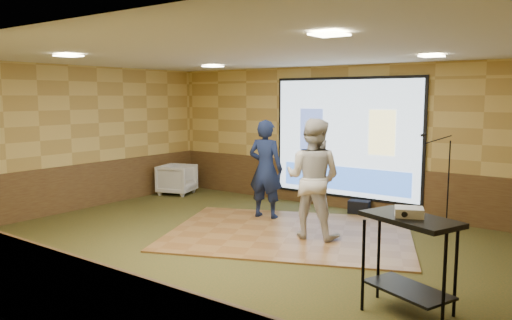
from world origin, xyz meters
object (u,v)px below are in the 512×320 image
Objects in this scene: av_table at (410,244)px; mic_stand at (444,201)px; projector_screen at (345,139)px; dance_floor at (290,233)px; player_right at (313,178)px; duffel_bag at (359,207)px; banquet_chair at (177,179)px; player_left at (266,169)px; projector at (409,212)px.

av_table is 4.02m from mic_stand.
projector_screen reaches higher than av_table.
projector_screen reaches higher than dance_floor.
player_right is 1.83× the size of av_table.
av_table is 0.63× the size of mic_stand.
mic_stand is 1.74m from duffel_bag.
mic_stand reaches higher than banquet_chair.
mic_stand is 6.16m from banquet_chair.
player_right is 2.48× the size of banquet_chair.
dance_floor is at bearing 144.85° from av_table.
projector_screen is at bearing 123.86° from av_table.
projector is (3.69, -2.59, 0.16)m from player_left.
dance_floor is 2.15× the size of player_left.
player_right reaches higher than dance_floor.
dance_floor is 1.10m from player_right.
player_left reaches higher than projector.
projector is (2.73, -1.94, 1.12)m from dance_floor.
projector is at bearing -56.36° from projector_screen.
duffel_bag is at bearing 158.16° from mic_stand.
projector_screen is 1.94m from player_left.
av_table reaches higher than dance_floor.
projector_screen is 3.06× the size of av_table.
projector_screen is 11.30× the size of projector.
banquet_chair is (-6.86, 3.33, -0.42)m from av_table.
banquet_chair is at bearing 161.22° from dance_floor.
dance_floor is at bearing 135.39° from player_left.
av_table is 1.36× the size of banquet_chair.
projector_screen is 2.44m from player_right.
dance_floor is 3.77× the size of av_table.
dance_floor is 9.79× the size of duffel_bag.
dance_floor is (0.11, -2.32, -1.46)m from projector_screen.
player_left is 1.57m from player_right.
player_left is at bearing -33.26° from player_right.
projector is at bearing -97.44° from mic_stand.
duffel_bag is at bearing -94.66° from player_right.
player_left is 4.53m from av_table.
projector_screen reaches higher than projector.
av_table is at bearing 131.90° from player_right.
mic_stand reaches higher than av_table.
banquet_chair is at bearing 131.62° from projector.
banquet_chair is at bearing -166.97° from projector_screen.
player_left is 6.45× the size of projector.
mic_stand is 2.14× the size of banquet_chair.
player_left reaches higher than mic_stand.
projector reaches higher than dance_floor.
player_left is at bearing -117.19° from projector_screen.
player_right reaches higher than banquet_chair.
projector_screen is 2.75m from dance_floor.
projector reaches higher than duffel_bag.
banquet_chair reaches higher than duffel_bag.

